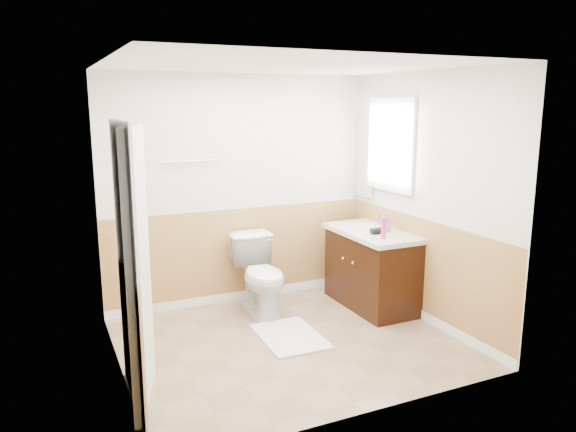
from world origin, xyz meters
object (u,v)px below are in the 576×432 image
bath_mat (290,336)px  vanity_cabinet (371,271)px  lotion_bottle (384,228)px  soap_dispenser (386,223)px  toilet (261,275)px

bath_mat → vanity_cabinet: vanity_cabinet is taller
lotion_bottle → soap_dispenser: (0.22, 0.27, -0.02)m
toilet → bath_mat: size_ratio=1.02×
bath_mat → lotion_bottle: size_ratio=3.64×
bath_mat → soap_dispenser: soap_dispenser is taller
toilet → soap_dispenser: 1.44m
vanity_cabinet → lotion_bottle: 0.66m
toilet → lotion_bottle: size_ratio=3.70×
vanity_cabinet → lotion_bottle: bearing=-106.2°
vanity_cabinet → soap_dispenser: (0.12, -0.07, 0.54)m
lotion_bottle → toilet: bearing=147.7°
soap_dispenser → toilet: bearing=162.6°
soap_dispenser → vanity_cabinet: bearing=148.2°
vanity_cabinet → toilet: bearing=164.2°
bath_mat → vanity_cabinet: 1.28m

